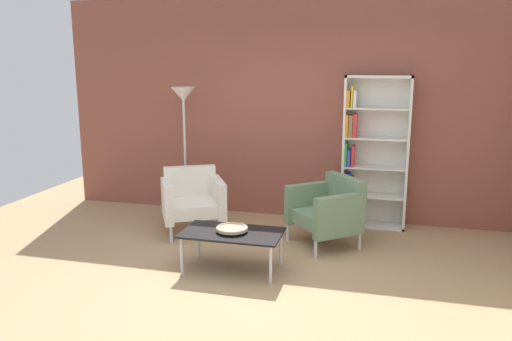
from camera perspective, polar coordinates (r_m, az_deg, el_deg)
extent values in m
plane|color=tan|center=(4.82, -1.47, -13.25)|extent=(8.32, 8.32, 0.00)
cube|color=brown|center=(6.78, 4.26, 6.89)|extent=(6.40, 0.12, 2.90)
cube|color=silver|center=(6.53, 9.84, 2.12)|extent=(0.03, 0.30, 1.90)
cube|color=silver|center=(6.51, 16.60, 1.76)|extent=(0.03, 0.30, 1.90)
cube|color=silver|center=(6.42, 13.62, 10.19)|extent=(0.80, 0.30, 0.03)
cube|color=silver|center=(6.73, 12.83, -5.91)|extent=(0.80, 0.30, 0.03)
cube|color=silver|center=(6.65, 13.25, 2.15)|extent=(0.80, 0.02, 1.90)
cube|color=silver|center=(6.63, 12.98, -2.76)|extent=(0.76, 0.28, 0.02)
cube|color=silver|center=(6.54, 13.14, 0.36)|extent=(0.76, 0.28, 0.02)
cube|color=silver|center=(6.48, 13.29, 3.54)|extent=(0.76, 0.28, 0.02)
cube|color=silver|center=(6.44, 13.45, 6.78)|extent=(0.76, 0.28, 0.02)
cube|color=blue|center=(6.69, 9.81, -4.34)|extent=(0.02, 0.25, 0.30)
cube|color=black|center=(6.66, 10.06, -4.68)|extent=(0.04, 0.18, 0.24)
cube|color=yellow|center=(6.67, 10.47, -4.82)|extent=(0.03, 0.20, 0.20)
cube|color=olive|center=(6.69, 10.84, -4.66)|extent=(0.04, 0.25, 0.23)
cube|color=purple|center=(6.59, 9.97, -1.36)|extent=(0.03, 0.25, 0.27)
cube|color=blue|center=(6.57, 10.32, -1.44)|extent=(0.03, 0.22, 0.27)
cube|color=orange|center=(6.59, 10.68, -1.66)|extent=(0.04, 0.25, 0.21)
cube|color=green|center=(6.51, 10.07, 1.82)|extent=(0.03, 0.24, 0.28)
cube|color=blue|center=(6.49, 10.39, 1.44)|extent=(0.03, 0.19, 0.21)
cube|color=red|center=(6.49, 10.81, 1.63)|extent=(0.03, 0.20, 0.26)
cube|color=orange|center=(6.44, 10.19, 4.97)|extent=(0.03, 0.21, 0.27)
cube|color=olive|center=(6.45, 10.60, 4.95)|extent=(0.04, 0.23, 0.27)
cube|color=red|center=(6.43, 11.04, 4.99)|extent=(0.04, 0.20, 0.29)
cube|color=orange|center=(6.40, 10.33, 7.92)|extent=(0.04, 0.18, 0.21)
cube|color=yellow|center=(6.39, 10.74, 8.15)|extent=(0.02, 0.19, 0.26)
cube|color=white|center=(6.41, 11.05, 7.91)|extent=(0.03, 0.21, 0.21)
cube|color=black|center=(5.12, -2.70, -6.98)|extent=(1.00, 0.56, 0.02)
cylinder|color=silver|center=(5.14, -8.32, -9.42)|extent=(0.03, 0.03, 0.38)
cylinder|color=silver|center=(4.88, 1.64, -10.51)|extent=(0.03, 0.03, 0.38)
cylinder|color=silver|center=(5.53, -6.46, -7.76)|extent=(0.03, 0.03, 0.38)
cylinder|color=silver|center=(5.29, 2.78, -8.64)|extent=(0.03, 0.03, 0.38)
cylinder|color=tan|center=(5.12, -2.71, -6.77)|extent=(0.13, 0.13, 0.02)
cylinder|color=tan|center=(5.11, -2.71, -6.56)|extent=(0.32, 0.32, 0.02)
torus|color=tan|center=(5.10, -2.71, -6.43)|extent=(0.32, 0.32, 0.02)
cube|color=slate|center=(5.87, 7.71, -5.29)|extent=(0.86, 0.86, 0.16)
cube|color=slate|center=(5.94, 9.94, -2.43)|extent=(0.51, 0.56, 0.38)
cube|color=slate|center=(6.07, 5.95, -3.55)|extent=(0.53, 0.48, 0.46)
cube|color=slate|center=(5.58, 9.35, -5.07)|extent=(0.53, 0.48, 0.46)
cylinder|color=silver|center=(6.01, 3.58, -6.76)|extent=(0.04, 0.04, 0.24)
cylinder|color=silver|center=(5.53, 6.70, -8.54)|extent=(0.04, 0.04, 0.24)
cylinder|color=silver|center=(6.31, 8.18, -5.95)|extent=(0.04, 0.04, 0.24)
cylinder|color=silver|center=(5.85, 11.52, -7.54)|extent=(0.04, 0.04, 0.24)
cube|color=white|center=(6.26, -7.06, -4.14)|extent=(0.84, 0.82, 0.16)
cube|color=white|center=(6.45, -7.42, -1.18)|extent=(0.62, 0.41, 0.38)
cube|color=white|center=(6.19, -9.91, -3.38)|extent=(0.39, 0.59, 0.46)
cube|color=white|center=(6.26, -4.24, -3.05)|extent=(0.39, 0.59, 0.46)
cylinder|color=silver|center=(6.00, -9.49, -6.95)|extent=(0.04, 0.04, 0.24)
cylinder|color=silver|center=(6.07, -3.81, -6.58)|extent=(0.04, 0.04, 0.24)
cylinder|color=silver|center=(6.55, -9.93, -5.33)|extent=(0.04, 0.04, 0.24)
cylinder|color=silver|center=(6.62, -4.72, -5.01)|extent=(0.04, 0.04, 0.24)
cylinder|color=silver|center=(7.00, -7.75, -5.03)|extent=(0.28, 0.28, 0.02)
cylinder|color=silver|center=(6.81, -7.95, 1.73)|extent=(0.03, 0.03, 1.65)
cone|color=white|center=(6.71, -8.15, 8.46)|extent=(0.32, 0.32, 0.18)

